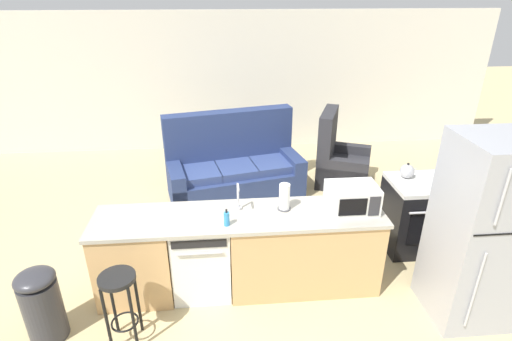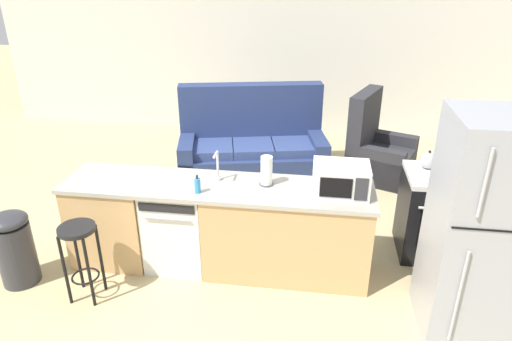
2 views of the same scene
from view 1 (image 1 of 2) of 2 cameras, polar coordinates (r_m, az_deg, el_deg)
name	(u,v)px [view 1 (image 1 of 2)]	position (r m, az deg, el deg)	size (l,w,h in m)	color
ground_plane	(227,286)	(4.56, -4.13, -16.13)	(24.00, 24.00, 0.00)	tan
wall_back	(236,82)	(7.83, -2.90, 12.47)	(10.00, 0.06, 2.60)	silver
kitchen_counter	(249,254)	(4.31, -1.05, -11.78)	(2.94, 0.66, 0.90)	tan
dishwasher	(202,256)	(4.31, -7.70, -12.01)	(0.58, 0.61, 0.84)	white
stove_range	(418,215)	(5.28, 22.12, -5.88)	(0.76, 0.68, 0.90)	black
refrigerator	(481,232)	(4.25, 29.46, -7.69)	(0.72, 0.73, 1.86)	#A8AAB2
microwave	(352,198)	(4.16, 13.53, -3.84)	(0.50, 0.37, 0.28)	white
sink_faucet	(238,199)	(4.05, -2.57, -4.05)	(0.07, 0.18, 0.30)	silver
paper_towel_roll	(284,197)	(4.07, 4.08, -3.82)	(0.14, 0.14, 0.28)	#4C4C51
soap_bottle	(227,219)	(3.84, -4.21, -6.88)	(0.06, 0.06, 0.18)	#338CCC
kettle	(407,171)	(5.07, 20.79, -0.09)	(0.21, 0.17, 0.19)	#B2B2B7
bar_stool	(120,295)	(3.84, -18.87, -16.47)	(0.32, 0.32, 0.74)	black
trash_bin	(42,304)	(4.26, -28.26, -16.50)	(0.35, 0.35, 0.74)	#333338
couch	(233,169)	(6.20, -3.27, 0.15)	(2.15, 1.31, 1.27)	navy
armchair	(338,162)	(6.69, 11.61, 1.17)	(1.06, 1.09, 1.20)	#2D2D33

